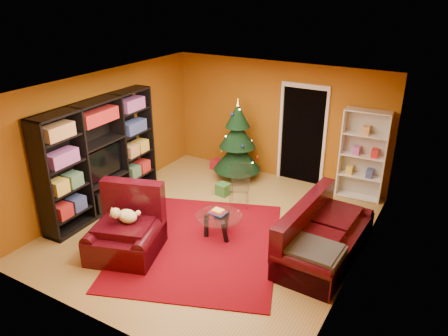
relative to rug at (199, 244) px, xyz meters
The scene contains 17 objects.
floor 0.56m from the rug, 95.54° to the left, with size 5.00×5.50×0.05m, color olive.
ceiling 2.68m from the rug, 95.54° to the left, with size 5.00×5.50×0.05m, color silver.
wall_back 3.57m from the rug, 90.93° to the left, with size 5.00×0.05×2.60m, color #985711.
wall_left 2.94m from the rug, 167.82° to the left, with size 0.05×5.50×2.60m, color #985711.
wall_right 2.84m from the rug, 12.70° to the left, with size 0.05×5.50×2.60m, color #985711.
doorway 3.49m from the rug, 80.57° to the left, with size 1.06×0.60×2.16m, color black, non-canonical shape.
rug is the anchor object (origin of this frame).
media_unit 2.57m from the rug, behind, with size 0.43×2.82×2.16m, color black, non-canonical shape.
christmas_tree 2.94m from the rug, 105.03° to the left, with size 1.05×1.05×1.88m, color black, non-canonical shape.
gift_box_green 1.92m from the rug, 107.61° to the left, with size 0.25×0.25×0.25m, color #2C6D2D.
gift_box_red 3.26m from the rug, 115.55° to the left, with size 0.23×0.23×0.23m, color maroon.
white_bookshelf 3.77m from the rug, 58.77° to the left, with size 0.88×0.32×1.91m, color white, non-canonical shape.
armchair 1.28m from the rug, 136.96° to the right, with size 1.16×1.16×0.91m, color black, non-canonical shape.
dog 1.32m from the rug, 138.19° to the right, with size 0.40×0.30×0.30m, color beige, non-canonical shape.
sofa 2.15m from the rug, 20.45° to the left, with size 2.14×0.96×0.92m, color black, non-canonical shape.
coffee_table 0.48m from the rug, 65.40° to the left, with size 0.82×0.82×0.51m, color gray, non-canonical shape.
acrylic_chair 1.63m from the rug, 92.43° to the left, with size 0.39×0.43×0.76m, color #66605B, non-canonical shape.
Camera 1 is at (3.61, -5.82, 4.16)m, focal length 35.00 mm.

